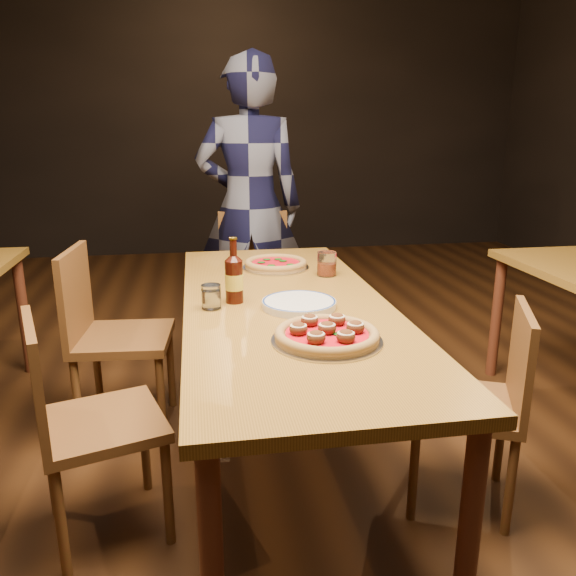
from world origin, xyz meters
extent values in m
plane|color=black|center=(0.00, 0.00, 0.00)|extent=(9.00, 9.00, 0.00)
plane|color=black|center=(0.00, 4.50, 1.50)|extent=(7.00, 0.00, 7.00)
cube|color=brown|center=(0.00, 0.00, 0.73)|extent=(0.80, 2.00, 0.04)
cylinder|color=#5C2B1A|center=(-0.34, -0.94, 0.35)|extent=(0.06, 0.06, 0.71)
cylinder|color=#5C2B1A|center=(-0.34, 0.94, 0.35)|extent=(0.06, 0.06, 0.71)
cylinder|color=#5C2B1A|center=(0.34, -0.94, 0.35)|extent=(0.06, 0.06, 0.71)
cylinder|color=#5C2B1A|center=(0.34, 0.94, 0.35)|extent=(0.06, 0.06, 0.71)
cylinder|color=#5C2B1A|center=(-1.36, 1.24, 0.35)|extent=(0.06, 0.06, 0.71)
cylinder|color=#5C2B1A|center=(1.36, 0.74, 0.35)|extent=(0.06, 0.06, 0.71)
cylinder|color=#B7B7BF|center=(0.06, -0.45, 0.75)|extent=(0.36, 0.36, 0.01)
cylinder|color=#A88446|center=(0.06, -0.45, 0.77)|extent=(0.34, 0.34, 0.02)
torus|color=#A88446|center=(0.06, -0.45, 0.78)|extent=(0.34, 0.34, 0.03)
cylinder|color=#B90A22|center=(0.06, -0.45, 0.78)|extent=(0.27, 0.27, 0.00)
cylinder|color=#B7B7BF|center=(0.04, 0.56, 0.75)|extent=(0.33, 0.33, 0.01)
cylinder|color=#A88446|center=(0.04, 0.56, 0.77)|extent=(0.30, 0.30, 0.02)
torus|color=#A88446|center=(0.04, 0.56, 0.78)|extent=(0.31, 0.31, 0.03)
cylinder|color=#B90A22|center=(0.04, 0.56, 0.78)|extent=(0.23, 0.23, 0.00)
cylinder|color=white|center=(0.04, -0.08, 0.76)|extent=(0.28, 0.28, 0.03)
cylinder|color=black|center=(-0.20, 0.02, 0.83)|extent=(0.07, 0.07, 0.17)
cylinder|color=black|center=(-0.20, 0.02, 0.96)|extent=(0.03, 0.03, 0.08)
cylinder|color=yellow|center=(-0.20, 0.02, 0.83)|extent=(0.07, 0.07, 0.06)
cylinder|color=white|center=(-0.29, -0.04, 0.80)|extent=(0.07, 0.07, 0.09)
cylinder|color=#973311|center=(0.25, 0.37, 0.81)|extent=(0.09, 0.09, 0.11)
imported|color=black|center=(0.01, 1.48, 0.93)|extent=(0.72, 0.51, 1.86)
camera|label=1|loc=(-0.34, -2.10, 1.41)|focal=35.00mm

